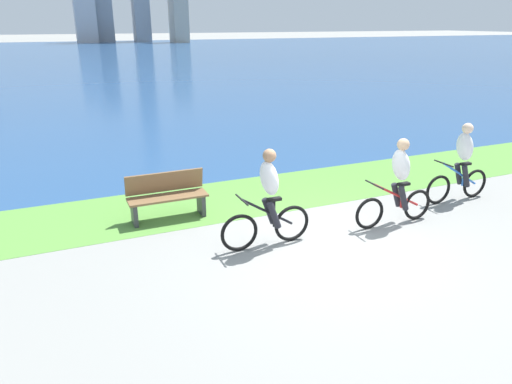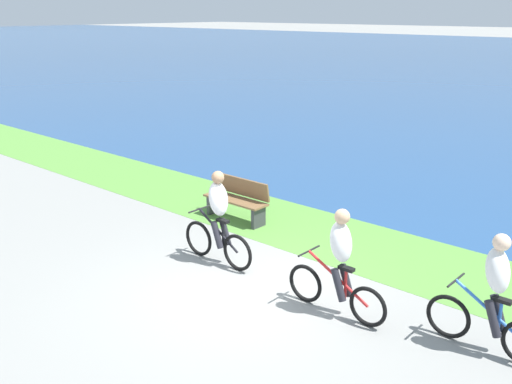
{
  "view_description": "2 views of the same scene",
  "coord_description": "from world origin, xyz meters",
  "px_view_note": "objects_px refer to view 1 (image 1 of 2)",
  "views": [
    {
      "loc": [
        -4.01,
        -6.06,
        3.6
      ],
      "look_at": [
        -0.99,
        0.95,
        0.8
      ],
      "focal_mm": 32.85,
      "sensor_mm": 36.0,
      "label": 1
    },
    {
      "loc": [
        5.69,
        -6.09,
        4.29
      ],
      "look_at": [
        -0.68,
        1.12,
        1.23
      ],
      "focal_mm": 40.33,
      "sensor_mm": 36.0,
      "label": 2
    }
  ],
  "objects_px": {
    "cyclist_trailing": "(399,182)",
    "bench_near_path": "(167,196)",
    "cyclist_lead": "(268,199)",
    "cyclist_distant_rear": "(462,163)"
  },
  "relations": [
    {
      "from": "cyclist_trailing",
      "to": "bench_near_path",
      "type": "relative_size",
      "value": 1.13
    },
    {
      "from": "cyclist_lead",
      "to": "cyclist_trailing",
      "type": "relative_size",
      "value": 1.0
    },
    {
      "from": "cyclist_distant_rear",
      "to": "bench_near_path",
      "type": "relative_size",
      "value": 1.11
    },
    {
      "from": "cyclist_lead",
      "to": "bench_near_path",
      "type": "xyz_separation_m",
      "value": [
        -1.28,
        1.84,
        -0.39
      ]
    },
    {
      "from": "cyclist_trailing",
      "to": "cyclist_distant_rear",
      "type": "distance_m",
      "value": 2.07
    },
    {
      "from": "cyclist_trailing",
      "to": "cyclist_distant_rear",
      "type": "xyz_separation_m",
      "value": [
        2.02,
        0.47,
        0.01
      ]
    },
    {
      "from": "cyclist_lead",
      "to": "cyclist_distant_rear",
      "type": "relative_size",
      "value": 1.02
    },
    {
      "from": "cyclist_distant_rear",
      "to": "bench_near_path",
      "type": "bearing_deg",
      "value": 165.82
    },
    {
      "from": "cyclist_trailing",
      "to": "cyclist_distant_rear",
      "type": "bearing_deg",
      "value": 13.12
    },
    {
      "from": "cyclist_lead",
      "to": "bench_near_path",
      "type": "bearing_deg",
      "value": 124.89
    }
  ]
}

